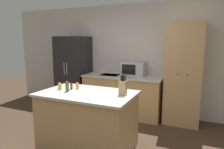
{
  "coord_description": "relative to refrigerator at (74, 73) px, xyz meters",
  "views": [
    {
      "loc": [
        1.44,
        -2.29,
        1.73
      ],
      "look_at": [
        -0.2,
        1.4,
        1.05
      ],
      "focal_mm": 32.0,
      "sensor_mm": 36.0,
      "label": 1
    }
  ],
  "objects": [
    {
      "name": "knife_block",
      "position": [
        1.94,
        -1.52,
        0.12
      ],
      "size": [
        0.11,
        0.09,
        0.32
      ],
      "color": "tan",
      "rests_on": "kitchen_island"
    },
    {
      "name": "back_counter",
      "position": [
        1.36,
        0.0,
        -0.45
      ],
      "size": [
        1.85,
        0.69,
        0.93
      ],
      "color": "tan",
      "rests_on": "ground_plane"
    },
    {
      "name": "spice_bottle_short_red",
      "position": [
        1.09,
        -1.47,
        0.05
      ],
      "size": [
        0.04,
        0.04,
        0.11
      ],
      "color": "orange",
      "rests_on": "kitchen_island"
    },
    {
      "name": "spice_bottle_tall_dark",
      "position": [
        1.01,
        -1.53,
        0.05
      ],
      "size": [
        0.04,
        0.04,
        0.12
      ],
      "color": "#563319",
      "rests_on": "kitchen_island"
    },
    {
      "name": "microwave",
      "position": [
        1.58,
        0.14,
        0.17
      ],
      "size": [
        0.54,
        0.34,
        0.32
      ],
      "color": "#B2B5B7",
      "rests_on": "back_counter"
    },
    {
      "name": "wall_back",
      "position": [
        1.54,
        0.36,
        0.38
      ],
      "size": [
        7.2,
        0.06,
        2.6
      ],
      "color": "beige",
      "rests_on": "ground_plane"
    },
    {
      "name": "kitchen_island",
      "position": [
        1.36,
        -1.6,
        -0.46
      ],
      "size": [
        1.52,
        0.95,
        0.92
      ],
      "color": "tan",
      "rests_on": "ground_plane"
    },
    {
      "name": "spice_bottle_green_herb",
      "position": [
        1.05,
        -1.69,
        0.08
      ],
      "size": [
        0.06,
        0.06,
        0.17
      ],
      "color": "#337033",
      "rests_on": "kitchen_island"
    },
    {
      "name": "pantry_cabinet",
      "position": [
        2.68,
        0.04,
        0.13
      ],
      "size": [
        0.71,
        0.59,
        2.1
      ],
      "color": "tan",
      "rests_on": "ground_plane"
    },
    {
      "name": "refrigerator",
      "position": [
        0.0,
        0.0,
        0.0
      ],
      "size": [
        0.77,
        0.68,
        1.84
      ],
      "color": "black",
      "rests_on": "ground_plane"
    },
    {
      "name": "spice_bottle_amber_oil",
      "position": [
        0.84,
        -1.62,
        0.05
      ],
      "size": [
        0.06,
        0.06,
        0.11
      ],
      "color": "gold",
      "rests_on": "kitchen_island"
    }
  ]
}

